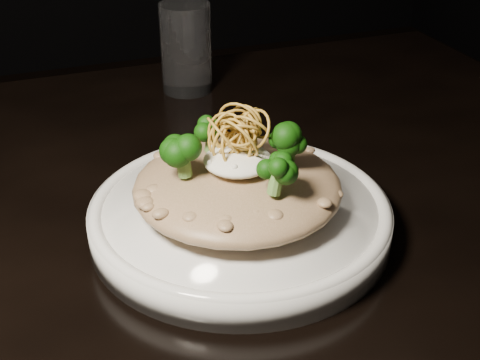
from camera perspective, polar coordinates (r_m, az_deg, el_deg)
table at (r=0.71m, az=-5.70°, el=-7.89°), size 1.10×0.80×0.75m
plate at (r=0.62m, az=0.00°, el=-3.27°), size 0.28×0.28×0.03m
risotto at (r=0.60m, az=-0.22°, el=-0.56°), size 0.19×0.19×0.04m
broccoli at (r=0.57m, az=-0.35°, el=2.92°), size 0.13×0.13×0.05m
cheese at (r=0.58m, az=-0.17°, el=1.71°), size 0.06×0.06×0.02m
shallots at (r=0.58m, az=0.00°, el=4.36°), size 0.05×0.05×0.03m
drinking_glass at (r=0.91m, az=-4.63°, el=11.15°), size 0.09×0.09×0.12m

